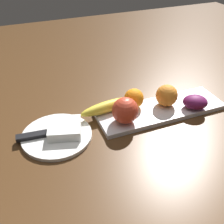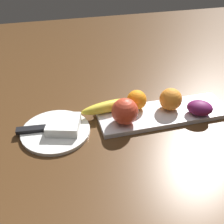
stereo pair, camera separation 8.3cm
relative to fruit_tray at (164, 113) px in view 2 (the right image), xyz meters
The scene contains 10 objects.
ground_plane 0.03m from the fruit_tray, 105.15° to the right, with size 2.40×2.40×0.00m, color #482D17.
fruit_tray is the anchor object (origin of this frame).
apple 0.15m from the fruit_tray, behind, with size 0.08×0.08×0.08m, color #C93E27.
banana 0.18m from the fruit_tray, 164.47° to the left, with size 0.19×0.04×0.04m, color yellow.
orange_near_apple 0.05m from the fruit_tray, 25.40° to the left, with size 0.07×0.07×0.07m, color orange.
orange_near_banana 0.10m from the fruit_tray, 152.83° to the left, with size 0.07×0.07×0.07m, color orange.
grape_bunch 0.12m from the fruit_tray, 20.78° to the right, with size 0.08×0.06×0.05m, color #63174B.
dinner_plate 0.36m from the fruit_tray, behind, with size 0.21×0.21×0.01m, color white.
folded_napkin 0.33m from the fruit_tray, behind, with size 0.10×0.09×0.03m, color white.
knife 0.41m from the fruit_tray, behind, with size 0.18×0.04×0.01m.
Camera 2 is at (-0.34, -0.63, 0.53)m, focal length 42.99 mm.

